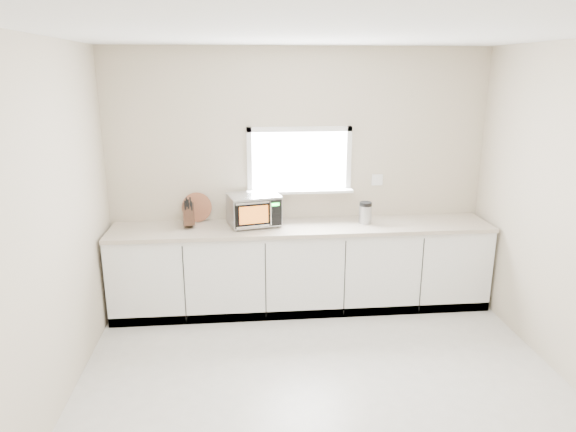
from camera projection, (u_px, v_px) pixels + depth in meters
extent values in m
plane|color=beige|center=(328.00, 404.00, 3.92)|extent=(4.00, 4.00, 0.00)
cube|color=#C1B599|center=(299.00, 178.00, 5.47)|extent=(4.00, 0.02, 2.70)
cube|color=white|center=(299.00, 160.00, 5.40)|extent=(1.00, 0.02, 0.60)
cube|color=white|center=(300.00, 191.00, 5.42)|extent=(1.12, 0.16, 0.03)
cube|color=white|center=(300.00, 129.00, 5.29)|extent=(1.10, 0.04, 0.05)
cube|color=white|center=(299.00, 190.00, 5.47)|extent=(1.10, 0.04, 0.05)
cube|color=white|center=(249.00, 161.00, 5.34)|extent=(0.05, 0.04, 0.70)
cube|color=white|center=(349.00, 160.00, 5.43)|extent=(0.05, 0.04, 0.70)
cube|color=white|center=(377.00, 180.00, 5.54)|extent=(0.12, 0.01, 0.12)
cube|color=white|center=(302.00, 268.00, 5.43)|extent=(3.92, 0.60, 0.88)
cube|color=#B7A797|center=(302.00, 227.00, 5.29)|extent=(3.92, 0.64, 0.04)
cylinder|color=black|center=(237.00, 230.00, 5.11)|extent=(0.02, 0.02, 0.01)
cylinder|color=black|center=(231.00, 222.00, 5.38)|extent=(0.02, 0.02, 0.01)
cylinder|color=black|center=(278.00, 226.00, 5.24)|extent=(0.02, 0.02, 0.01)
cylinder|color=black|center=(269.00, 218.00, 5.51)|extent=(0.02, 0.02, 0.01)
cube|color=#ABADB3|center=(254.00, 209.00, 5.27)|extent=(0.57, 0.48, 0.30)
cube|color=black|center=(259.00, 214.00, 5.09)|extent=(0.47, 0.12, 0.26)
cube|color=orange|center=(254.00, 215.00, 5.07)|extent=(0.29, 0.07, 0.18)
cylinder|color=silver|center=(271.00, 214.00, 5.10)|extent=(0.02, 0.02, 0.23)
cube|color=black|center=(275.00, 213.00, 5.13)|extent=(0.12, 0.03, 0.26)
cube|color=#19FF33|center=(275.00, 204.00, 5.10)|extent=(0.08, 0.02, 0.03)
cube|color=silver|center=(253.00, 195.00, 5.22)|extent=(0.57, 0.48, 0.01)
cube|color=#49251A|center=(188.00, 214.00, 5.20)|extent=(0.14, 0.24, 0.27)
cube|color=black|center=(185.00, 205.00, 5.12)|extent=(0.02, 0.05, 0.10)
cube|color=black|center=(188.00, 204.00, 5.12)|extent=(0.02, 0.05, 0.10)
cube|color=black|center=(192.00, 206.00, 5.14)|extent=(0.02, 0.05, 0.10)
cube|color=black|center=(187.00, 202.00, 5.11)|extent=(0.02, 0.05, 0.10)
cube|color=black|center=(190.00, 202.00, 5.12)|extent=(0.02, 0.05, 0.10)
cylinder|color=brown|center=(197.00, 207.00, 5.38)|extent=(0.31, 0.07, 0.31)
cylinder|color=#ABADB3|center=(365.00, 214.00, 5.35)|extent=(0.14, 0.14, 0.19)
cylinder|color=black|center=(366.00, 204.00, 5.32)|extent=(0.13, 0.13, 0.04)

